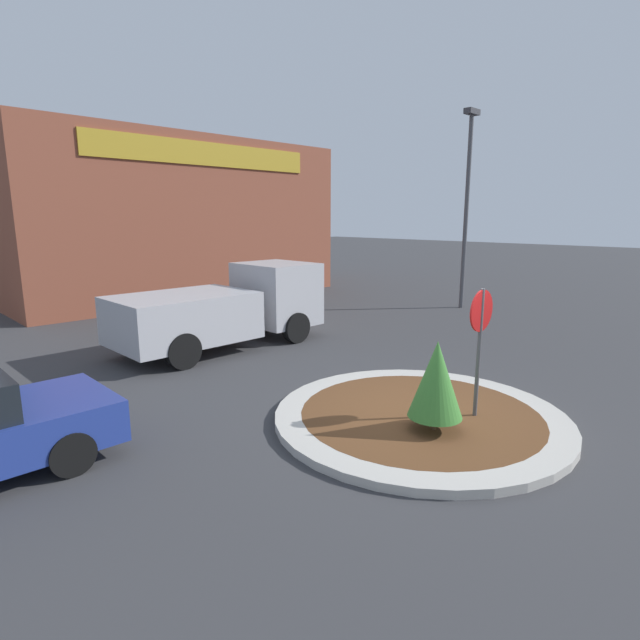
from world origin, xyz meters
TOP-DOWN VIEW (x-y plane):
  - ground_plane at (0.00, 0.00)m, footprint 120.00×120.00m
  - traffic_island at (0.00, 0.00)m, footprint 5.06×5.06m
  - stop_sign at (0.59, -0.72)m, footprint 0.70×0.07m
  - island_shrub at (-0.43, -0.57)m, footprint 0.87×0.87m
  - utility_truck at (0.52, 6.69)m, footprint 5.75×2.39m
  - storefront_building at (4.16, 16.20)m, footprint 13.94×6.07m
  - light_pole at (10.52, 5.36)m, footprint 0.70×0.30m

SIDE VIEW (x-z plane):
  - ground_plane at x=0.00m, z-range 0.00..0.00m
  - traffic_island at x=0.00m, z-range 0.00..0.14m
  - island_shrub at x=-0.43m, z-range 0.26..1.72m
  - utility_truck at x=0.52m, z-range 0.00..2.17m
  - stop_sign at x=0.59m, z-range 0.45..2.80m
  - storefront_building at x=4.16m, z-range 0.00..6.75m
  - light_pole at x=10.52m, z-range 0.57..7.94m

